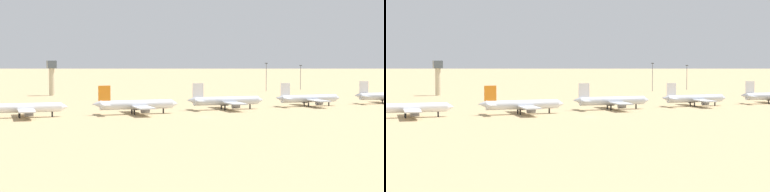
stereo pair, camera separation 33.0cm
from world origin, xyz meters
TOP-DOWN VIEW (x-y plane):
  - ground at (0.00, 0.00)m, footprint 4000.00×4000.00m
  - ridge_center at (459.77, 1052.66)m, footprint 281.42×207.65m
  - parked_jet_red_2 at (-66.98, 22.76)m, footprint 35.46×29.88m
  - parked_jet_orange_3 at (-21.59, 20.68)m, footprint 36.45×30.62m
  - parked_jet_white_4 at (21.96, 27.77)m, footprint 36.17×30.44m
  - parked_jet_white_5 at (65.58, 30.08)m, footprint 33.82×28.38m
  - control_tower at (-34.32, 152.05)m, footprint 5.20×5.20m
  - light_pole_west at (132.95, 153.31)m, footprint 1.80×0.50m
  - light_pole_mid at (102.10, 143.82)m, footprint 1.80×0.50m

SIDE VIEW (x-z plane):
  - ground at x=0.00m, z-range 0.00..0.00m
  - parked_jet_white_5 at x=65.58m, z-range -1.93..9.26m
  - parked_jet_red_2 at x=-66.98m, z-range -2.02..9.69m
  - parked_jet_white_4 at x=21.96m, z-range -2.06..9.89m
  - parked_jet_orange_3 at x=-21.59m, z-range -2.08..9.97m
  - light_pole_west at x=132.95m, z-range 1.22..17.75m
  - light_pole_mid at x=102.10m, z-range 1.24..19.63m
  - control_tower at x=-34.32m, z-range 2.12..22.59m
  - ridge_center at x=459.77m, z-range 0.00..98.56m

